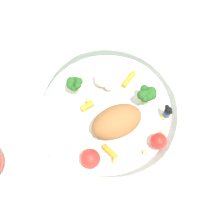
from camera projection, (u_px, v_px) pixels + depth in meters
The scene contains 2 objects.
ground_plane at pixel (102, 121), 0.59m from camera, with size 2.40×2.40×0.00m, color silver.
food_container at pixel (112, 112), 0.57m from camera, with size 0.26×0.26×0.06m.
Camera 1 is at (0.06, 0.19, 0.56)m, focal length 53.32 mm.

